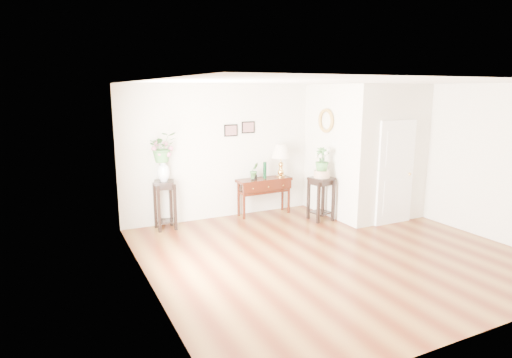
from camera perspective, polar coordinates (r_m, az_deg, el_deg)
floor at (r=7.41m, az=9.95°, el=-9.60°), size 6.00×5.50×0.02m
ceiling at (r=6.91m, az=10.78°, el=12.58°), size 6.00×5.50×0.02m
wall_back at (r=9.35m, az=0.30°, el=3.92°), size 6.00×0.02×2.80m
wall_front at (r=5.15m, az=28.84°, el=-4.12°), size 6.00×0.02×2.80m
wall_left at (r=5.80m, az=-14.29°, el=-1.34°), size 0.02×5.50×2.80m
wall_right at (r=9.12m, az=25.72°, el=2.55°), size 0.02×5.50×2.80m
partition at (r=9.69m, az=14.14°, el=3.84°), size 1.80×1.95×2.80m
door at (r=9.02m, az=18.12°, el=0.78°), size 0.90×0.05×2.10m
art_print_left at (r=9.01m, az=-3.37°, el=6.48°), size 0.30×0.02×0.25m
art_print_right at (r=9.17m, az=-1.05°, el=6.91°), size 0.30×0.02×0.25m
wall_ornament at (r=9.15m, az=9.29°, el=7.69°), size 0.07×0.51×0.51m
console_table at (r=9.33m, az=1.07°, el=-2.34°), size 1.22×0.43×0.81m
table_lamp at (r=9.37m, az=3.34°, el=2.40°), size 0.53×0.53×0.73m
green_vase at (r=9.21m, az=1.18°, el=1.13°), size 0.10×0.10×0.36m
potted_plant at (r=9.10m, az=-0.24°, el=1.03°), size 0.20×0.17×0.35m
plant_stand_a at (r=8.52m, az=-12.04°, el=-3.42°), size 0.46×0.46×0.96m
porcelain_vase at (r=8.37m, az=-12.25°, el=1.25°), size 0.26×0.26×0.41m
lily_arrangement at (r=8.30m, az=-12.39°, el=4.40°), size 0.53×0.46×0.58m
plant_stand_b at (r=9.03m, az=8.64°, el=-2.62°), size 0.52×0.52×0.91m
ceramic_bowl at (r=8.91m, az=8.74°, el=0.71°), size 0.37×0.37×0.15m
narcissus at (r=8.86m, az=8.80°, el=2.56°), size 0.34×0.34×0.50m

